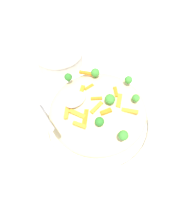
% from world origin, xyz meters
% --- Properties ---
extents(ground_plane, '(2.40, 2.40, 0.00)m').
position_xyz_m(ground_plane, '(0.00, 0.00, 0.00)').
color(ground_plane, silver).
extents(serving_bowl, '(0.31, 0.31, 0.04)m').
position_xyz_m(serving_bowl, '(0.00, 0.00, 0.02)').
color(serving_bowl, white).
rests_on(serving_bowl, ground_plane).
extents(pasta_mound, '(0.25, 0.25, 0.10)m').
position_xyz_m(pasta_mound, '(0.00, 0.00, 0.08)').
color(pasta_mound, beige).
rests_on(pasta_mound, serving_bowl).
extents(carrot_piece_0, '(0.04, 0.03, 0.01)m').
position_xyz_m(carrot_piece_0, '(0.04, -0.04, 0.13)').
color(carrot_piece_0, orange).
rests_on(carrot_piece_0, pasta_mound).
extents(carrot_piece_1, '(0.03, 0.04, 0.01)m').
position_xyz_m(carrot_piece_1, '(0.03, -0.07, 0.12)').
color(carrot_piece_1, orange).
rests_on(carrot_piece_1, pasta_mound).
extents(carrot_piece_2, '(0.03, 0.03, 0.01)m').
position_xyz_m(carrot_piece_2, '(0.05, -0.01, 0.13)').
color(carrot_piece_2, orange).
rests_on(carrot_piece_2, pasta_mound).
extents(carrot_piece_3, '(0.03, 0.04, 0.01)m').
position_xyz_m(carrot_piece_3, '(0.04, 0.09, 0.13)').
color(carrot_piece_3, orange).
rests_on(carrot_piece_3, pasta_mound).
extents(carrot_piece_4, '(0.03, 0.02, 0.01)m').
position_xyz_m(carrot_piece_4, '(-0.00, 0.01, 0.13)').
color(carrot_piece_4, orange).
rests_on(carrot_piece_4, pasta_mound).
extents(carrot_piece_5, '(0.03, 0.02, 0.01)m').
position_xyz_m(carrot_piece_5, '(-0.04, 0.05, 0.13)').
color(carrot_piece_5, orange).
rests_on(carrot_piece_5, pasta_mound).
extents(carrot_piece_6, '(0.04, 0.03, 0.01)m').
position_xyz_m(carrot_piece_6, '(-0.05, -0.01, 0.13)').
color(carrot_piece_6, orange).
rests_on(carrot_piece_6, pasta_mound).
extents(carrot_piece_7, '(0.03, 0.03, 0.01)m').
position_xyz_m(carrot_piece_7, '(-0.01, 0.05, 0.13)').
color(carrot_piece_7, orange).
rests_on(carrot_piece_7, pasta_mound).
extents(carrot_piece_8, '(0.03, 0.01, 0.01)m').
position_xyz_m(carrot_piece_8, '(0.01, 0.05, 0.13)').
color(carrot_piece_8, orange).
rests_on(carrot_piece_8, pasta_mound).
extents(carrot_piece_9, '(0.04, 0.01, 0.01)m').
position_xyz_m(carrot_piece_9, '(-0.02, -0.01, 0.13)').
color(carrot_piece_9, orange).
rests_on(carrot_piece_9, pasta_mound).
extents(carrot_piece_10, '(0.02, 0.03, 0.01)m').
position_xyz_m(carrot_piece_10, '(-0.08, -0.02, 0.13)').
color(carrot_piece_10, orange).
rests_on(carrot_piece_10, pasta_mound).
extents(carrot_piece_11, '(0.03, 0.03, 0.01)m').
position_xyz_m(carrot_piece_11, '(-0.08, 0.03, 0.12)').
color(carrot_piece_11, orange).
rests_on(carrot_piece_11, pasta_mound).
extents(carrot_piece_12, '(0.03, 0.02, 0.01)m').
position_xyz_m(carrot_piece_12, '(-0.01, -0.04, 0.13)').
color(carrot_piece_12, orange).
rests_on(carrot_piece_12, pasta_mound).
extents(carrot_piece_13, '(0.02, 0.04, 0.01)m').
position_xyz_m(carrot_piece_13, '(-0.06, 0.01, 0.13)').
color(carrot_piece_13, orange).
rests_on(carrot_piece_13, pasta_mound).
extents(broccoli_floret_0, '(0.02, 0.02, 0.02)m').
position_xyz_m(broccoli_floret_0, '(0.07, -0.06, 0.13)').
color(broccoli_floret_0, '#377928').
rests_on(broccoli_floret_0, pasta_mound).
extents(broccoli_floret_1, '(0.03, 0.03, 0.03)m').
position_xyz_m(broccoli_floret_1, '(0.01, -0.02, 0.14)').
color(broccoli_floret_1, '#377928').
rests_on(broccoli_floret_1, pasta_mound).
extents(broccoli_floret_2, '(0.02, 0.02, 0.03)m').
position_xyz_m(broccoli_floret_2, '(-0.04, -0.05, 0.14)').
color(broccoli_floret_2, '#296820').
rests_on(broccoli_floret_2, pasta_mound).
extents(broccoli_floret_3, '(0.02, 0.02, 0.03)m').
position_xyz_m(broccoli_floret_3, '(0.05, 0.07, 0.14)').
color(broccoli_floret_3, '#377928').
rests_on(broccoli_floret_3, pasta_mound).
extents(broccoli_floret_4, '(0.02, 0.02, 0.02)m').
position_xyz_m(broccoli_floret_4, '(-0.01, 0.10, 0.13)').
color(broccoli_floret_4, '#296820').
rests_on(broccoli_floret_4, pasta_mound).
extents(broccoli_floret_5, '(0.02, 0.02, 0.02)m').
position_xyz_m(broccoli_floret_5, '(0.10, -0.01, 0.13)').
color(broccoli_floret_5, '#377928').
rests_on(broccoli_floret_5, pasta_mound).
extents(broccoli_floret_6, '(0.02, 0.02, 0.03)m').
position_xyz_m(broccoli_floret_6, '(-0.03, -0.11, 0.14)').
color(broccoli_floret_6, '#377928').
rests_on(broccoli_floret_6, pasta_mound).
extents(serving_spoon, '(0.14, 0.18, 0.09)m').
position_xyz_m(serving_spoon, '(-0.07, 0.04, 0.15)').
color(serving_spoon, '#B7B7BC').
rests_on(serving_spoon, pasta_mound).
extents(companion_bowl, '(0.16, 0.16, 0.06)m').
position_xyz_m(companion_bowl, '(0.09, 0.28, 0.04)').
color(companion_bowl, beige).
rests_on(companion_bowl, ground_plane).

